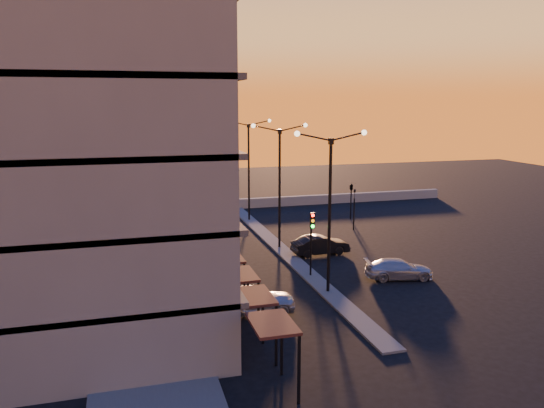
{
  "coord_description": "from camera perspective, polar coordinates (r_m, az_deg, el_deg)",
  "views": [
    {
      "loc": [
        -11.26,
        -27.62,
        11.07
      ],
      "look_at": [
        -1.71,
        6.06,
        4.29
      ],
      "focal_mm": 35.0,
      "sensor_mm": 36.0,
      "label": 1
    }
  ],
  "objects": [
    {
      "name": "sidewalk_west",
      "position": [
        33.49,
        -13.79,
        -8.56
      ],
      "size": [
        5.0,
        40.0,
        0.12
      ],
      "primitive_type": "cube",
      "color": "#535350",
      "rests_on": "ground"
    },
    {
      "name": "streetlamp_mid",
      "position": [
        39.65,
        0.82,
        3.02
      ],
      "size": [
        4.32,
        0.32,
        9.51
      ],
      "color": "black",
      "rests_on": "ground"
    },
    {
      "name": "building",
      "position": [
        27.8,
        -21.98,
        11.91
      ],
      "size": [
        14.35,
        17.08,
        25.0
      ],
      "color": "slate",
      "rests_on": "ground"
    },
    {
      "name": "car_wagon",
      "position": [
        34.84,
        13.5,
        -6.81
      ],
      "size": [
        4.57,
        2.6,
        1.25
      ],
      "primitive_type": "imported",
      "rotation": [
        0.0,
        0.0,
        1.36
      ],
      "color": "#A5A7AD",
      "rests_on": "ground"
    },
    {
      "name": "median",
      "position": [
        40.79,
        0.8,
        -4.71
      ],
      "size": [
        1.2,
        36.0,
        0.12
      ],
      "primitive_type": "cube",
      "color": "#535350",
      "rests_on": "ground"
    },
    {
      "name": "streetlamp_near",
      "position": [
        30.33,
        6.24,
        0.49
      ],
      "size": [
        4.32,
        0.32,
        9.51
      ],
      "color": "black",
      "rests_on": "ground"
    },
    {
      "name": "traffic_light_main",
      "position": [
        33.52,
        4.3,
        -3.2
      ],
      "size": [
        0.28,
        0.44,
        4.25
      ],
      "color": "black",
      "rests_on": "ground"
    },
    {
      "name": "car_hatchback",
      "position": [
        28.51,
        -2.12,
        -10.22
      ],
      "size": [
        4.7,
        2.22,
        1.55
      ],
      "primitive_type": "imported",
      "rotation": [
        0.0,
        0.0,
        1.48
      ],
      "color": "#A1A2A9",
      "rests_on": "ground"
    },
    {
      "name": "car_sedan",
      "position": [
        39.25,
        5.23,
        -4.41
      ],
      "size": [
        4.31,
        1.69,
        1.4
      ],
      "primitive_type": "imported",
      "rotation": [
        0.0,
        0.0,
        1.62
      ],
      "color": "black",
      "rests_on": "ground"
    },
    {
      "name": "signal_east_a",
      "position": [
        46.77,
        8.82,
        -0.45
      ],
      "size": [
        0.13,
        0.16,
        3.6
      ],
      "color": "black",
      "rests_on": "ground"
    },
    {
      "name": "signal_east_b",
      "position": [
        50.75,
        8.53,
        1.8
      ],
      "size": [
        0.42,
        1.99,
        3.6
      ],
      "color": "black",
      "rests_on": "ground"
    },
    {
      "name": "streetlamp_far",
      "position": [
        49.24,
        -2.52,
        4.56
      ],
      "size": [
        4.32,
        0.32,
        9.51
      ],
      "color": "black",
      "rests_on": "ground"
    },
    {
      "name": "ground",
      "position": [
        31.82,
        6.03,
        -9.47
      ],
      "size": [
        120.0,
        120.0,
        0.0
      ],
      "primitive_type": "plane",
      "color": "black",
      "rests_on": "ground"
    },
    {
      "name": "parapet",
      "position": [
        56.24,
        -1.91,
        0.12
      ],
      "size": [
        44.0,
        0.5,
        1.0
      ],
      "primitive_type": "cube",
      "color": "gray",
      "rests_on": "ground"
    }
  ]
}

